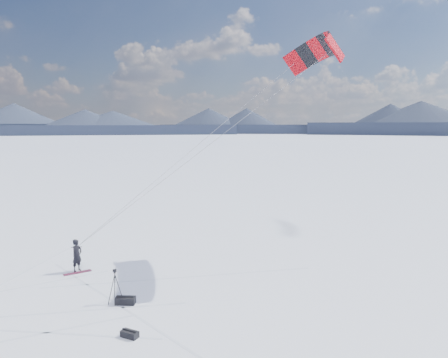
# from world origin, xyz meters

# --- Properties ---
(ground) EXTENTS (1800.00, 1800.00, 0.00)m
(ground) POSITION_xyz_m (0.00, 0.00, 0.00)
(ground) COLOR white
(horizon_hills) EXTENTS (704.00, 704.00, 10.99)m
(horizon_hills) POSITION_xyz_m (-0.00, 0.00, 4.93)
(horizon_hills) COLOR black
(horizon_hills) RESTS_ON ground
(snow_tracks) EXTENTS (17.62, 10.25, 0.01)m
(snow_tracks) POSITION_xyz_m (0.33, 0.01, 0.00)
(snow_tracks) COLOR silver
(snow_tracks) RESTS_ON ground
(snowkiter) EXTENTS (0.60, 0.73, 1.71)m
(snowkiter) POSITION_xyz_m (-1.83, 4.18, 0.00)
(snowkiter) COLOR black
(snowkiter) RESTS_ON ground
(snowboard) EXTENTS (1.27, 1.08, 0.04)m
(snowboard) POSITION_xyz_m (-1.73, 3.90, 0.02)
(snowboard) COLOR maroon
(snowboard) RESTS_ON ground
(tripod) EXTENTS (0.65, 0.70, 1.47)m
(tripod) POSITION_xyz_m (1.43, 0.39, 0.95)
(tripod) COLOR black
(tripod) RESTS_ON ground
(gear_bag_a) EXTENTS (0.85, 0.41, 0.38)m
(gear_bag_a) POSITION_xyz_m (1.92, 0.20, 0.17)
(gear_bag_a) COLOR black
(gear_bag_a) RESTS_ON ground
(gear_bag_b) EXTENTS (0.72, 0.55, 0.30)m
(gear_bag_b) POSITION_xyz_m (2.94, -2.68, 0.13)
(gear_bag_b) COLOR black
(gear_bag_b) RESTS_ON ground
(power_kite) EXTENTS (14.15, 6.65, 11.36)m
(power_kite) POSITION_xyz_m (10.93, 7.82, 11.70)
(power_kite) COLOR #B4050F
(power_kite) RESTS_ON ground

